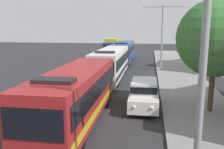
{
  "coord_description": "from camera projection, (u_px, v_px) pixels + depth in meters",
  "views": [
    {
      "loc": [
        2.7,
        -0.93,
        5.37
      ],
      "look_at": [
        -0.37,
        18.79,
        1.47
      ],
      "focal_mm": 39.12,
      "sensor_mm": 36.0,
      "label": 1
    }
  ],
  "objects": [
    {
      "name": "box_truck_oncoming",
      "position": [
        112.0,
        46.0,
        47.22
      ],
      "size": [
        2.35,
        6.91,
        3.15
      ],
      "color": "navy",
      "rests_on": "ground_plane"
    },
    {
      "name": "white_suv",
      "position": [
        144.0,
        93.0,
        16.26
      ],
      "size": [
        1.86,
        4.57,
        1.9
      ],
      "color": "white",
      "rests_on": "ground_plane"
    },
    {
      "name": "streetlamp_mid",
      "position": [
        162.0,
        31.0,
        29.25
      ],
      "size": [
        5.96,
        0.28,
        7.76
      ],
      "color": "gray",
      "rests_on": "sidewalk"
    },
    {
      "name": "streetlamp_near",
      "position": [
        205.0,
        45.0,
        6.33
      ],
      "size": [
        5.67,
        0.28,
        7.74
      ],
      "color": "gray",
      "rests_on": "sidewalk"
    },
    {
      "name": "roadside_tree",
      "position": [
        215.0,
        38.0,
        14.62
      ],
      "size": [
        4.67,
        4.67,
        6.89
      ],
      "color": "#4C3823",
      "rests_on": "sidewalk"
    },
    {
      "name": "bus_lead",
      "position": [
        77.0,
        94.0,
        13.7
      ],
      "size": [
        2.58,
        10.56,
        3.21
      ],
      "color": "maroon",
      "rests_on": "ground_plane"
    },
    {
      "name": "bus_middle",
      "position": [
        124.0,
        51.0,
        37.61
      ],
      "size": [
        2.58,
        11.15,
        3.21
      ],
      "color": "#284C8C",
      "rests_on": "ground_plane"
    },
    {
      "name": "bus_second_in_line",
      "position": [
        111.0,
        63.0,
        25.57
      ],
      "size": [
        2.58,
        11.25,
        3.21
      ],
      "color": "silver",
      "rests_on": "ground_plane"
    }
  ]
}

